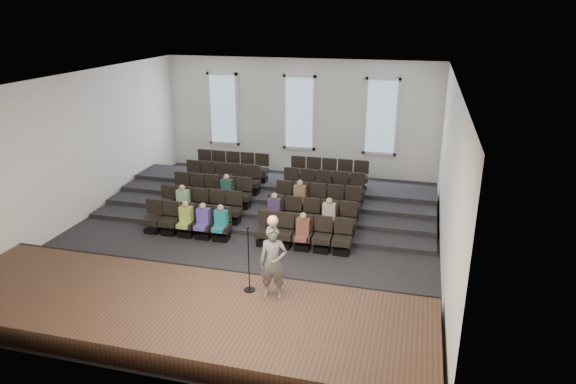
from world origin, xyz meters
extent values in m
plane|color=black|center=(0.00, 0.00, 0.00)|extent=(14.00, 14.00, 0.00)
cube|color=white|center=(0.00, 0.00, 5.01)|extent=(12.00, 14.00, 0.02)
cube|color=white|center=(0.00, 7.02, 2.50)|extent=(12.00, 0.04, 5.00)
cube|color=white|center=(0.00, -7.02, 2.50)|extent=(12.00, 0.04, 5.00)
cube|color=white|center=(-6.02, 0.00, 2.50)|extent=(0.04, 14.00, 5.00)
cube|color=white|center=(6.02, 0.00, 2.50)|extent=(0.04, 14.00, 5.00)
cube|color=#4A2D20|center=(0.00, -5.10, 0.25)|extent=(11.80, 3.60, 0.50)
cube|color=black|center=(0.00, -3.33, 0.25)|extent=(11.80, 0.06, 0.52)
cube|color=black|center=(0.00, 2.33, 0.07)|extent=(11.80, 4.80, 0.15)
cube|color=black|center=(0.00, 2.85, 0.15)|extent=(11.80, 3.75, 0.30)
cube|color=black|center=(0.00, 3.38, 0.22)|extent=(11.80, 2.70, 0.45)
cube|color=black|center=(0.00, 3.90, 0.30)|extent=(11.80, 1.65, 0.60)
cube|color=black|center=(-3.13, -0.60, 0.10)|extent=(0.47, 0.43, 0.20)
cube|color=black|center=(-3.13, -0.60, 0.41)|extent=(0.55, 0.50, 0.19)
cube|color=black|center=(-3.13, -0.39, 0.82)|extent=(0.55, 0.08, 0.50)
cube|color=black|center=(-2.53, -0.60, 0.10)|extent=(0.47, 0.43, 0.20)
cube|color=black|center=(-2.53, -0.60, 0.41)|extent=(0.55, 0.50, 0.19)
cube|color=black|center=(-2.53, -0.39, 0.82)|extent=(0.55, 0.08, 0.50)
cube|color=black|center=(-1.93, -0.60, 0.10)|extent=(0.47, 0.43, 0.20)
cube|color=black|center=(-1.93, -0.60, 0.41)|extent=(0.55, 0.50, 0.19)
cube|color=black|center=(-1.93, -0.39, 0.82)|extent=(0.55, 0.08, 0.50)
cube|color=black|center=(-1.33, -0.60, 0.10)|extent=(0.47, 0.43, 0.20)
cube|color=black|center=(-1.33, -0.60, 0.41)|extent=(0.55, 0.50, 0.19)
cube|color=black|center=(-1.33, -0.39, 0.82)|extent=(0.55, 0.08, 0.50)
cube|color=black|center=(-0.73, -0.60, 0.10)|extent=(0.47, 0.43, 0.20)
cube|color=black|center=(-0.73, -0.60, 0.41)|extent=(0.55, 0.50, 0.19)
cube|color=black|center=(-0.73, -0.39, 0.82)|extent=(0.55, 0.08, 0.50)
cube|color=black|center=(0.73, -0.60, 0.10)|extent=(0.47, 0.43, 0.20)
cube|color=black|center=(0.73, -0.60, 0.41)|extent=(0.55, 0.50, 0.19)
cube|color=black|center=(0.73, -0.39, 0.82)|extent=(0.55, 0.08, 0.50)
cube|color=black|center=(1.33, -0.60, 0.10)|extent=(0.47, 0.43, 0.20)
cube|color=black|center=(1.33, -0.60, 0.41)|extent=(0.55, 0.50, 0.19)
cube|color=black|center=(1.33, -0.39, 0.82)|extent=(0.55, 0.08, 0.50)
cube|color=black|center=(1.93, -0.60, 0.10)|extent=(0.47, 0.43, 0.20)
cube|color=black|center=(1.93, -0.60, 0.41)|extent=(0.55, 0.50, 0.19)
cube|color=black|center=(1.93, -0.39, 0.82)|extent=(0.55, 0.08, 0.50)
cube|color=black|center=(2.53, -0.60, 0.10)|extent=(0.47, 0.43, 0.20)
cube|color=black|center=(2.53, -0.60, 0.41)|extent=(0.55, 0.50, 0.19)
cube|color=black|center=(2.53, -0.39, 0.82)|extent=(0.55, 0.08, 0.50)
cube|color=black|center=(3.13, -0.60, 0.10)|extent=(0.47, 0.43, 0.20)
cube|color=black|center=(3.13, -0.60, 0.41)|extent=(0.55, 0.50, 0.19)
cube|color=black|center=(3.13, -0.39, 0.82)|extent=(0.55, 0.08, 0.50)
cube|color=black|center=(-3.13, 0.45, 0.25)|extent=(0.47, 0.43, 0.20)
cube|color=black|center=(-3.13, 0.45, 0.56)|extent=(0.55, 0.50, 0.19)
cube|color=black|center=(-3.13, 0.66, 0.97)|extent=(0.55, 0.08, 0.50)
cube|color=black|center=(-2.53, 0.45, 0.25)|extent=(0.47, 0.43, 0.20)
cube|color=black|center=(-2.53, 0.45, 0.56)|extent=(0.55, 0.50, 0.19)
cube|color=black|center=(-2.53, 0.66, 0.97)|extent=(0.55, 0.08, 0.50)
cube|color=black|center=(-1.93, 0.45, 0.25)|extent=(0.47, 0.43, 0.20)
cube|color=black|center=(-1.93, 0.45, 0.56)|extent=(0.55, 0.50, 0.19)
cube|color=black|center=(-1.93, 0.66, 0.97)|extent=(0.55, 0.08, 0.50)
cube|color=black|center=(-1.33, 0.45, 0.25)|extent=(0.47, 0.43, 0.20)
cube|color=black|center=(-1.33, 0.45, 0.56)|extent=(0.55, 0.50, 0.19)
cube|color=black|center=(-1.33, 0.66, 0.97)|extent=(0.55, 0.08, 0.50)
cube|color=black|center=(-0.73, 0.45, 0.25)|extent=(0.47, 0.43, 0.20)
cube|color=black|center=(-0.73, 0.45, 0.56)|extent=(0.55, 0.50, 0.19)
cube|color=black|center=(-0.73, 0.66, 0.97)|extent=(0.55, 0.08, 0.50)
cube|color=black|center=(0.73, 0.45, 0.25)|extent=(0.47, 0.43, 0.20)
cube|color=black|center=(0.73, 0.45, 0.56)|extent=(0.55, 0.50, 0.19)
cube|color=black|center=(0.73, 0.66, 0.97)|extent=(0.55, 0.08, 0.50)
cube|color=black|center=(1.33, 0.45, 0.25)|extent=(0.47, 0.43, 0.20)
cube|color=black|center=(1.33, 0.45, 0.56)|extent=(0.55, 0.50, 0.19)
cube|color=black|center=(1.33, 0.66, 0.97)|extent=(0.55, 0.08, 0.50)
cube|color=black|center=(1.93, 0.45, 0.25)|extent=(0.47, 0.43, 0.20)
cube|color=black|center=(1.93, 0.45, 0.56)|extent=(0.55, 0.50, 0.19)
cube|color=black|center=(1.93, 0.66, 0.97)|extent=(0.55, 0.08, 0.50)
cube|color=black|center=(2.53, 0.45, 0.25)|extent=(0.47, 0.43, 0.20)
cube|color=black|center=(2.53, 0.45, 0.56)|extent=(0.55, 0.50, 0.19)
cube|color=black|center=(2.53, 0.66, 0.97)|extent=(0.55, 0.08, 0.50)
cube|color=black|center=(3.13, 0.45, 0.25)|extent=(0.47, 0.43, 0.20)
cube|color=black|center=(3.13, 0.45, 0.56)|extent=(0.55, 0.50, 0.19)
cube|color=black|center=(3.13, 0.66, 0.97)|extent=(0.55, 0.08, 0.50)
cube|color=black|center=(-3.13, 1.50, 0.40)|extent=(0.47, 0.42, 0.20)
cube|color=black|center=(-3.13, 1.50, 0.71)|extent=(0.55, 0.50, 0.19)
cube|color=black|center=(-3.13, 1.71, 1.12)|extent=(0.55, 0.08, 0.50)
cube|color=black|center=(-2.53, 1.50, 0.40)|extent=(0.47, 0.42, 0.20)
cube|color=black|center=(-2.53, 1.50, 0.71)|extent=(0.55, 0.50, 0.19)
cube|color=black|center=(-2.53, 1.71, 1.12)|extent=(0.55, 0.08, 0.50)
cube|color=black|center=(-1.93, 1.50, 0.40)|extent=(0.47, 0.42, 0.20)
cube|color=black|center=(-1.93, 1.50, 0.71)|extent=(0.55, 0.50, 0.19)
cube|color=black|center=(-1.93, 1.71, 1.12)|extent=(0.55, 0.08, 0.50)
cube|color=black|center=(-1.33, 1.50, 0.40)|extent=(0.47, 0.42, 0.20)
cube|color=black|center=(-1.33, 1.50, 0.71)|extent=(0.55, 0.50, 0.19)
cube|color=black|center=(-1.33, 1.71, 1.12)|extent=(0.55, 0.08, 0.50)
cube|color=black|center=(-0.73, 1.50, 0.40)|extent=(0.47, 0.42, 0.20)
cube|color=black|center=(-0.73, 1.50, 0.71)|extent=(0.55, 0.50, 0.19)
cube|color=black|center=(-0.73, 1.71, 1.12)|extent=(0.55, 0.08, 0.50)
cube|color=black|center=(0.73, 1.50, 0.40)|extent=(0.47, 0.42, 0.20)
cube|color=black|center=(0.73, 1.50, 0.71)|extent=(0.55, 0.50, 0.19)
cube|color=black|center=(0.73, 1.71, 1.12)|extent=(0.55, 0.08, 0.50)
cube|color=black|center=(1.33, 1.50, 0.40)|extent=(0.47, 0.42, 0.20)
cube|color=black|center=(1.33, 1.50, 0.71)|extent=(0.55, 0.50, 0.19)
cube|color=black|center=(1.33, 1.71, 1.12)|extent=(0.55, 0.08, 0.50)
cube|color=black|center=(1.93, 1.50, 0.40)|extent=(0.47, 0.42, 0.20)
cube|color=black|center=(1.93, 1.50, 0.71)|extent=(0.55, 0.50, 0.19)
cube|color=black|center=(1.93, 1.71, 1.12)|extent=(0.55, 0.08, 0.50)
cube|color=black|center=(2.53, 1.50, 0.40)|extent=(0.47, 0.42, 0.20)
cube|color=black|center=(2.53, 1.50, 0.71)|extent=(0.55, 0.50, 0.19)
cube|color=black|center=(2.53, 1.71, 1.12)|extent=(0.55, 0.08, 0.50)
cube|color=black|center=(3.13, 1.50, 0.40)|extent=(0.47, 0.42, 0.20)
cube|color=black|center=(3.13, 1.50, 0.71)|extent=(0.55, 0.50, 0.19)
cube|color=black|center=(3.13, 1.71, 1.12)|extent=(0.55, 0.08, 0.50)
cube|color=black|center=(-3.13, 2.55, 0.55)|extent=(0.47, 0.42, 0.20)
cube|color=black|center=(-3.13, 2.55, 0.86)|extent=(0.55, 0.50, 0.19)
cube|color=black|center=(-3.13, 2.76, 1.27)|extent=(0.55, 0.08, 0.50)
cube|color=black|center=(-2.53, 2.55, 0.55)|extent=(0.47, 0.42, 0.20)
cube|color=black|center=(-2.53, 2.55, 0.86)|extent=(0.55, 0.50, 0.19)
cube|color=black|center=(-2.53, 2.76, 1.27)|extent=(0.55, 0.08, 0.50)
cube|color=black|center=(-1.93, 2.55, 0.55)|extent=(0.47, 0.42, 0.20)
cube|color=black|center=(-1.93, 2.55, 0.86)|extent=(0.55, 0.50, 0.19)
cube|color=black|center=(-1.93, 2.76, 1.27)|extent=(0.55, 0.08, 0.50)
cube|color=black|center=(-1.33, 2.55, 0.55)|extent=(0.47, 0.42, 0.20)
cube|color=black|center=(-1.33, 2.55, 0.86)|extent=(0.55, 0.50, 0.19)
cube|color=black|center=(-1.33, 2.76, 1.27)|extent=(0.55, 0.08, 0.50)
cube|color=black|center=(-0.73, 2.55, 0.55)|extent=(0.47, 0.42, 0.20)
cube|color=black|center=(-0.73, 2.55, 0.86)|extent=(0.55, 0.50, 0.19)
cube|color=black|center=(-0.73, 2.76, 1.27)|extent=(0.55, 0.08, 0.50)
cube|color=black|center=(0.73, 2.55, 0.55)|extent=(0.47, 0.42, 0.20)
cube|color=black|center=(0.73, 2.55, 0.86)|extent=(0.55, 0.50, 0.19)
cube|color=black|center=(0.73, 2.76, 1.27)|extent=(0.55, 0.08, 0.50)
cube|color=black|center=(1.33, 2.55, 0.55)|extent=(0.47, 0.42, 0.20)
cube|color=black|center=(1.33, 2.55, 0.86)|extent=(0.55, 0.50, 0.19)
cube|color=black|center=(1.33, 2.76, 1.27)|extent=(0.55, 0.08, 0.50)
cube|color=black|center=(1.93, 2.55, 0.55)|extent=(0.47, 0.42, 0.20)
cube|color=black|center=(1.93, 2.55, 0.86)|extent=(0.55, 0.50, 0.19)
cube|color=black|center=(1.93, 2.76, 1.27)|extent=(0.55, 0.08, 0.50)
cube|color=black|center=(2.53, 2.55, 0.55)|extent=(0.47, 0.42, 0.20)
cube|color=black|center=(2.53, 2.55, 0.86)|extent=(0.55, 0.50, 0.19)
cube|color=black|center=(2.53, 2.76, 1.27)|extent=(0.55, 0.08, 0.50)
cube|color=black|center=(3.13, 2.55, 0.55)|extent=(0.47, 0.42, 0.20)
cube|color=black|center=(3.13, 2.55, 0.86)|extent=(0.55, 0.50, 0.19)
cube|color=black|center=(3.13, 2.76, 1.27)|extent=(0.55, 0.08, 0.50)
cube|color=black|center=(-3.13, 3.60, 0.70)|extent=(0.47, 0.42, 0.20)
cube|color=black|center=(-3.13, 3.60, 1.01)|extent=(0.55, 0.50, 0.19)
cube|color=black|center=(-3.13, 3.81, 1.42)|extent=(0.55, 0.08, 0.50)
cube|color=black|center=(-2.53, 3.60, 0.70)|extent=(0.47, 0.42, 0.20)
cube|color=black|center=(-2.53, 3.60, 1.01)|extent=(0.55, 0.50, 0.19)
cube|color=black|center=(-2.53, 3.81, 1.42)|extent=(0.55, 0.08, 0.50)
cube|color=black|center=(-1.93, 3.60, 0.70)|extent=(0.47, 0.42, 0.20)
cube|color=black|center=(-1.93, 3.60, 1.01)|extent=(0.55, 0.50, 0.19)
cube|color=black|center=(-1.93, 3.81, 1.42)|extent=(0.55, 0.08, 0.50)
cube|color=black|center=(-1.33, 3.60, 0.70)|extent=(0.47, 0.42, 0.20)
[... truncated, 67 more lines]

